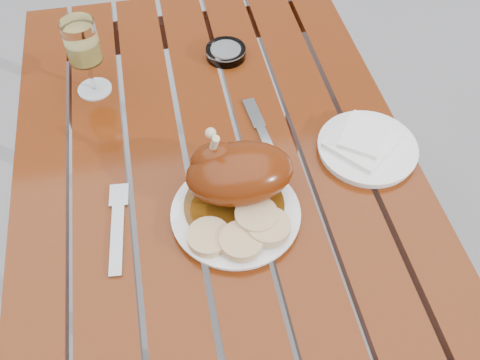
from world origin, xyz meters
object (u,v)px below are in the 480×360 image
table (220,254)px  dinner_plate (236,214)px  side_plate (367,148)px  ashtray (226,52)px  wine_glass (86,58)px

table → dinner_plate: dinner_plate is taller
table → side_plate: (0.31, -0.04, 0.38)m
ashtray → wine_glass: bearing=-169.3°
wine_glass → side_plate: size_ratio=0.88×
table → ashtray: 0.51m
table → dinner_plate: bearing=-84.4°
table → wine_glass: wine_glass is taller
wine_glass → ashtray: 0.33m
table → ashtray: ashtray is taller
wine_glass → ashtray: size_ratio=1.87×
side_plate → ashtray: size_ratio=2.13×
table → side_plate: 0.49m
dinner_plate → side_plate: bearing=20.1°
dinner_plate → side_plate: 0.31m
dinner_plate → table: bearing=95.6°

